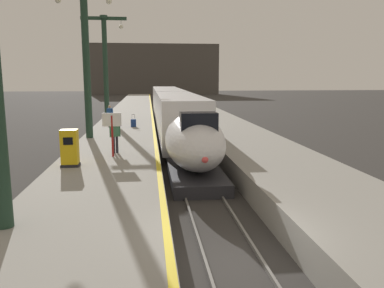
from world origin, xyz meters
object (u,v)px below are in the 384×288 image
Objects in this scene: station_column_mid at (86,48)px; ticket_machine_yellow at (70,149)px; passenger_mid_platform at (115,134)px; highspeed_train_main at (173,112)px; rolling_suitcase at (133,123)px; station_column_far at (105,58)px; passenger_near_edge at (110,114)px; departure_info_board at (112,126)px.

station_column_mid reaches higher than ticket_machine_yellow.
highspeed_train_main is at bearing 74.29° from passenger_mid_platform.
station_column_far is at bearing 113.29° from rolling_suitcase.
highspeed_train_main is 4.16× the size of station_column_mid.
departure_info_board is (1.17, -11.34, 0.52)m from passenger_near_edge.
passenger_near_edge is 1.72× the size of rolling_suitcase.
station_column_mid is at bearing 111.06° from passenger_mid_platform.
passenger_near_edge is at bearing 95.91° from departure_info_board.
ticket_machine_yellow is (-0.47, -13.24, -0.25)m from passenger_near_edge.
ticket_machine_yellow is (-5.55, -16.55, -0.13)m from highspeed_train_main.
rolling_suitcase is at bearing 87.03° from passenger_mid_platform.
highspeed_train_main is 6.06m from passenger_near_edge.
station_column_far is 9.33× the size of rolling_suitcase.
ticket_machine_yellow is 0.75× the size of departure_info_board.
rolling_suitcase is (2.59, 5.15, -5.28)m from station_column_mid.
rolling_suitcase is at bearing 87.02° from departure_info_board.
station_column_far is 18.00m from departure_info_board.
station_column_mid is at bearing -90.00° from station_column_far.
station_column_mid is at bearing 107.68° from departure_info_board.
ticket_machine_yellow is (-2.24, -13.31, 0.44)m from rolling_suitcase.
station_column_mid is 4.38× the size of departure_info_board.
passenger_mid_platform is 0.80× the size of departure_info_board.
station_column_mid is 7.73m from departure_info_board.
rolling_suitcase is at bearing -135.68° from highspeed_train_main.
passenger_mid_platform is at bearing 59.21° from ticket_machine_yellow.
ticket_machine_yellow is (-1.70, -2.85, -0.25)m from passenger_mid_platform.
station_column_far is at bearing 91.04° from ticket_machine_yellow.
ticket_machine_yellow is 2.63m from departure_info_board.
ticket_machine_yellow is at bearing -87.54° from station_column_mid.
ticket_machine_yellow is at bearing -130.89° from departure_info_board.
station_column_mid is 9.46× the size of rolling_suitcase.
station_column_far reaches higher than passenger_near_edge.
station_column_far is 5.73× the size of ticket_machine_yellow.
highspeed_train_main is 4.22× the size of station_column_far.
station_column_far reaches higher than departure_info_board.
departure_info_board is (2.00, -6.26, -4.08)m from station_column_mid.
station_column_mid reaches higher than rolling_suitcase.
station_column_far is 19.91m from ticket_machine_yellow.
highspeed_train_main is at bearing -25.25° from station_column_far.
highspeed_train_main reaches higher than rolling_suitcase.
ticket_machine_yellow is at bearing -92.05° from passenger_near_edge.
passenger_near_edge is at bearing -177.53° from rolling_suitcase.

